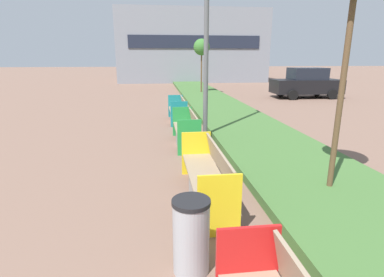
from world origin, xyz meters
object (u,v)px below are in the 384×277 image
bench_green_frame (187,132)px  litter_bin (191,236)px  bench_teal_frame (178,112)px  sapling_tree_far (202,48)px  parked_car_distant (306,83)px  bench_yellow_frame (207,179)px

bench_green_frame → litter_bin: size_ratio=2.28×
bench_green_frame → bench_teal_frame: bearing=90.0°
bench_teal_frame → sapling_tree_far: bearing=75.6°
bench_green_frame → parked_car_distant: size_ratio=0.49×
bench_green_frame → bench_teal_frame: (-0.00, 3.27, -0.00)m
bench_teal_frame → litter_bin: size_ratio=2.15×
litter_bin → sapling_tree_far: (2.78, 17.51, 2.64)m
bench_yellow_frame → sapling_tree_far: size_ratio=0.66×
bench_green_frame → litter_bin: (-0.51, -5.38, 0.09)m
bench_green_frame → litter_bin: 5.41m
bench_green_frame → bench_yellow_frame: bearing=-89.9°
bench_yellow_frame → litter_bin: bench_yellow_frame is taller
bench_green_frame → sapling_tree_far: bearing=79.4°
bench_yellow_frame → parked_car_distant: 15.69m
litter_bin → sapling_tree_far: sapling_tree_far is taller
litter_bin → bench_yellow_frame: bearing=74.5°
sapling_tree_far → litter_bin: bearing=-99.0°
bench_green_frame → litter_bin: bench_green_frame is taller
bench_teal_frame → bench_yellow_frame: bearing=-90.0°
parked_car_distant → bench_yellow_frame: bearing=-121.5°
bench_yellow_frame → sapling_tree_far: sapling_tree_far is taller
litter_bin → parked_car_distant: parked_car_distant is taller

